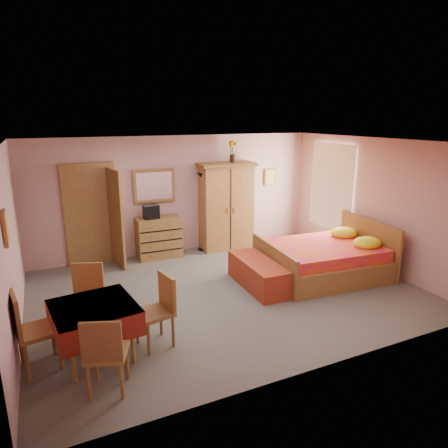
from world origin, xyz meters
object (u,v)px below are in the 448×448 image
chair_south (107,352)px  bench (258,274)px  floor_lamp (202,212)px  dining_table (96,332)px  chair_north (86,300)px  wardrobe (226,206)px  chair_west (38,330)px  sunflower_vase (233,151)px  bed (323,250)px  chair_east (154,312)px  wall_mirror (154,186)px  chest_of_drawers (159,237)px  stereo (151,212)px

chair_south → bench: bearing=51.7°
floor_lamp → dining_table: floor_lamp is taller
chair_north → bench: bearing=-153.1°
wardrobe → chair_west: (-4.03, -3.24, -0.48)m
chair_west → dining_table: bearing=74.4°
sunflower_vase → dining_table: (-3.56, -3.33, -1.88)m
chair_north → bed: bearing=-155.9°
chair_east → chair_north: bearing=35.6°
wall_mirror → bench: wall_mirror is taller
bench → floor_lamp: bearing=93.2°
wall_mirror → wardrobe: 1.71m
sunflower_vase → bench: bearing=-104.7°
wall_mirror → chest_of_drawers: bearing=-88.6°
chair_south → chair_east: 0.98m
chair_west → sunflower_vase: bearing=117.8°
wall_mirror → chair_north: 3.53m
sunflower_vase → chair_south: 5.64m
bed → chair_east: bed is taller
wardrobe → chair_south: bearing=-126.8°
chair_east → chair_west: bearing=75.5°
wardrobe → chair_south: size_ratio=2.10×
bed → chair_south: bearing=-153.6°
wardrobe → chair_south: wardrobe is taller
chest_of_drawers → chair_south: (-1.75, -4.05, 0.03)m
chair_east → wardrobe: bearing=-48.6°
wall_mirror → chair_west: bearing=-123.6°
bench → chair_north: chair_north is taller
bed → dining_table: size_ratio=2.25×
chest_of_drawers → floor_lamp: size_ratio=0.53×
wardrobe → wall_mirror: bearing=174.3°
dining_table → chair_south: chair_south is taller
floor_lamp → chair_north: bearing=-136.9°
sunflower_vase → dining_table: bearing=-136.9°
bed → chair_south: size_ratio=2.33×
chair_west → chair_east: bearing=76.0°
bed → bench: 1.42m
chest_of_drawers → floor_lamp: 1.13m
stereo → sunflower_vase: bearing=-0.1°
stereo → bed: 3.62m
floor_lamp → dining_table: (-2.83, -3.39, -0.53)m
wall_mirror → dining_table: (-1.79, -3.55, -1.19)m
sunflower_vase → chair_east: sunflower_vase is taller
stereo → dining_table: size_ratio=0.32×
wall_mirror → bed: bearing=-43.5°
chair_north → chair_west: bearing=66.8°
chair_north → chair_east: size_ratio=1.00×
dining_table → chair_west: chair_west is taller
chair_west → bed: bearing=90.5°
wall_mirror → chair_south: (-1.75, -4.26, -1.08)m
stereo → bed: bearing=-40.7°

